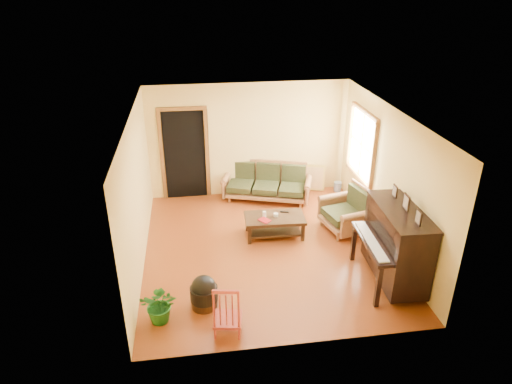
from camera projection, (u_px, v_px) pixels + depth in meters
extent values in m
plane|color=#61250C|center=(266.00, 248.00, 8.63)|extent=(5.00, 5.00, 0.00)
cube|color=black|center=(185.00, 155.00, 10.21)|extent=(1.08, 0.16, 2.05)
cube|color=white|center=(362.00, 145.00, 9.43)|extent=(0.12, 1.36, 1.46)
cube|color=brown|center=(266.00, 183.00, 10.33)|extent=(2.11, 1.38, 0.84)
cube|color=black|center=(274.00, 226.00, 8.96)|extent=(1.18, 0.68, 0.42)
cube|color=brown|center=(345.00, 210.00, 9.05)|extent=(1.08, 1.11, 0.93)
cube|color=black|center=(396.00, 246.00, 7.47)|extent=(0.96, 1.55, 1.33)
cylinder|color=black|center=(204.00, 295.00, 7.04)|extent=(0.53, 0.53, 0.41)
cube|color=maroon|center=(227.00, 307.00, 6.45)|extent=(0.47, 0.50, 0.85)
cube|color=#B6993C|center=(314.00, 177.00, 10.81)|extent=(0.51, 0.24, 0.66)
cylinder|color=#355AA0|center=(338.00, 186.00, 10.87)|extent=(0.19, 0.19, 0.22)
imported|color=#175017|center=(160.00, 304.00, 6.70)|extent=(0.63, 0.58, 0.61)
imported|color=maroon|center=(262.00, 222.00, 8.66)|extent=(0.27, 0.28, 0.02)
cylinder|color=white|center=(264.00, 214.00, 8.84)|extent=(0.07, 0.07, 0.12)
cylinder|color=silver|center=(276.00, 215.00, 8.88)|extent=(0.12, 0.12, 0.06)
cube|color=black|center=(284.00, 212.00, 9.04)|extent=(0.17, 0.09, 0.02)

